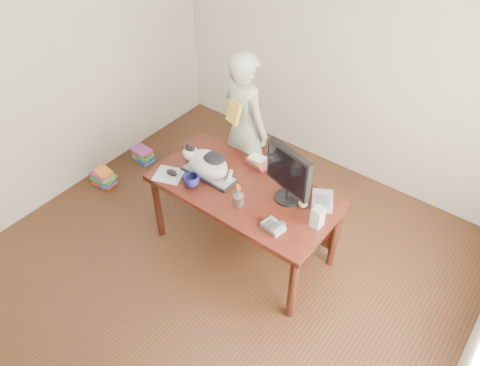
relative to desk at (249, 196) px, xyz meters
name	(u,v)px	position (x,y,z in m)	size (l,w,h in m)	color
room	(191,171)	(0.00, -0.68, 0.75)	(4.50, 4.50, 4.50)	black
desk	(249,196)	(0.00, 0.00, 0.00)	(1.60, 0.80, 0.75)	black
keyboard	(209,174)	(-0.34, -0.13, 0.16)	(0.50, 0.19, 0.03)	black
cat	(207,162)	(-0.36, -0.13, 0.29)	(0.49, 0.25, 0.28)	silver
monitor	(289,173)	(0.35, 0.03, 0.43)	(0.45, 0.27, 0.51)	black
pen_cup	(239,199)	(0.08, -0.25, 0.21)	(0.11, 0.11, 0.22)	gray
mousepad	(169,175)	(-0.62, -0.33, 0.15)	(0.30, 0.29, 0.01)	#B1B5BD
mouse	(172,173)	(-0.60, -0.31, 0.17)	(0.13, 0.10, 0.04)	black
coffee_mug	(191,181)	(-0.37, -0.31, 0.20)	(0.14, 0.14, 0.11)	#0D0E34
phone	(274,226)	(0.46, -0.30, 0.17)	(0.18, 0.15, 0.08)	slate
speaker	(318,217)	(0.70, -0.07, 0.24)	(0.08, 0.09, 0.18)	#9C9C9E
baseball	(303,203)	(0.51, 0.04, 0.19)	(0.07, 0.07, 0.07)	beige
book_stack	(258,162)	(-0.09, 0.25, 0.18)	(0.22, 0.18, 0.08)	#4E141A
calculator	(322,201)	(0.61, 0.17, 0.18)	(0.25, 0.27, 0.07)	slate
person	(245,127)	(-0.50, 0.60, 0.19)	(0.58, 0.38, 1.59)	beige
held_book	(234,112)	(-0.50, 0.43, 0.45)	(0.17, 0.13, 0.21)	gold
book_pile_a	(103,177)	(-1.75, -0.28, -0.51)	(0.27, 0.22, 0.18)	#AE2718
book_pile_b	(143,154)	(-1.72, 0.27, -0.53)	(0.26, 0.20, 0.15)	#194396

